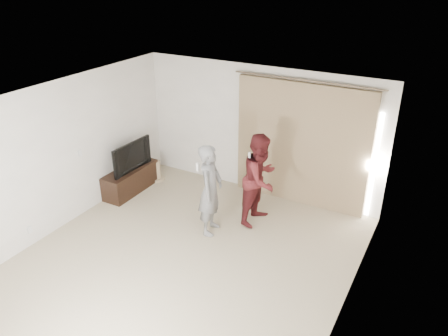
{
  "coord_description": "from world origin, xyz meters",
  "views": [
    {
      "loc": [
        3.3,
        -4.68,
        4.38
      ],
      "look_at": [
        0.06,
        1.2,
        1.15
      ],
      "focal_mm": 35.0,
      "sensor_mm": 36.0,
      "label": 1
    }
  ],
  "objects_px": {
    "tv": "(128,155)",
    "person_woman": "(261,179)",
    "person_man": "(210,190)",
    "tv_console": "(131,180)"
  },
  "relations": [
    {
      "from": "person_man",
      "to": "person_woman",
      "type": "bearing_deg",
      "value": 50.83
    },
    {
      "from": "tv_console",
      "to": "tv",
      "type": "distance_m",
      "value": 0.55
    },
    {
      "from": "tv",
      "to": "person_man",
      "type": "distance_m",
      "value": 2.26
    },
    {
      "from": "tv_console",
      "to": "person_man",
      "type": "distance_m",
      "value": 2.33
    },
    {
      "from": "tv",
      "to": "person_man",
      "type": "xyz_separation_m",
      "value": [
        2.21,
        -0.48,
        0.02
      ]
    },
    {
      "from": "person_man",
      "to": "person_woman",
      "type": "height_order",
      "value": "person_woman"
    },
    {
      "from": "tv",
      "to": "person_woman",
      "type": "xyz_separation_m",
      "value": [
        2.81,
        0.25,
        0.05
      ]
    },
    {
      "from": "tv_console",
      "to": "person_man",
      "type": "relative_size",
      "value": 0.79
    },
    {
      "from": "tv",
      "to": "person_woman",
      "type": "distance_m",
      "value": 2.82
    },
    {
      "from": "tv_console",
      "to": "person_woman",
      "type": "relative_size",
      "value": 0.77
    }
  ]
}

